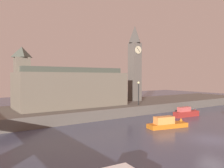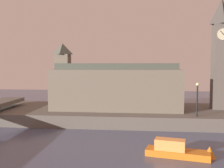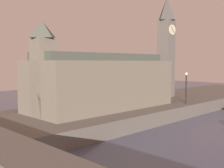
{
  "view_description": "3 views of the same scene",
  "coord_description": "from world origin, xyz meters",
  "px_view_note": "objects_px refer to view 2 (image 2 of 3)",
  "views": [
    {
      "loc": [
        -20.0,
        -12.16,
        6.07
      ],
      "look_at": [
        -1.73,
        14.62,
        5.04
      ],
      "focal_mm": 35.82,
      "sensor_mm": 36.0,
      "label": 1
    },
    {
      "loc": [
        -2.61,
        -14.99,
        7.3
      ],
      "look_at": [
        -5.86,
        16.18,
        5.03
      ],
      "focal_mm": 42.34,
      "sensor_mm": 36.0,
      "label": 2
    },
    {
      "loc": [
        -26.58,
        -2.6,
        6.56
      ],
      "look_at": [
        -6.22,
        17.91,
        4.3
      ],
      "focal_mm": 44.91,
      "sensor_mm": 36.0,
      "label": 3
    }
  ],
  "objects_px": {
    "boat_patrol_orange": "(184,151)",
    "clock_tower": "(220,52)",
    "parliament_hall": "(114,87)",
    "streetlamp": "(197,95)"
  },
  "relations": [
    {
      "from": "boat_patrol_orange",
      "to": "clock_tower",
      "type": "bearing_deg",
      "value": 65.08
    },
    {
      "from": "clock_tower",
      "to": "boat_patrol_orange",
      "type": "bearing_deg",
      "value": -114.92
    },
    {
      "from": "parliament_hall",
      "to": "clock_tower",
      "type": "bearing_deg",
      "value": 3.99
    },
    {
      "from": "streetlamp",
      "to": "parliament_hall",
      "type": "bearing_deg",
      "value": 153.98
    },
    {
      "from": "boat_patrol_orange",
      "to": "parliament_hall",
      "type": "bearing_deg",
      "value": 116.41
    },
    {
      "from": "clock_tower",
      "to": "boat_patrol_orange",
      "type": "relative_size",
      "value": 2.45
    },
    {
      "from": "clock_tower",
      "to": "parliament_hall",
      "type": "xyz_separation_m",
      "value": [
        -13.85,
        -0.97,
        -4.52
      ]
    },
    {
      "from": "clock_tower",
      "to": "parliament_hall",
      "type": "distance_m",
      "value": 14.61
    },
    {
      "from": "streetlamp",
      "to": "clock_tower",
      "type": "bearing_deg",
      "value": 54.9
    },
    {
      "from": "boat_patrol_orange",
      "to": "streetlamp",
      "type": "bearing_deg",
      "value": 72.52
    }
  ]
}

